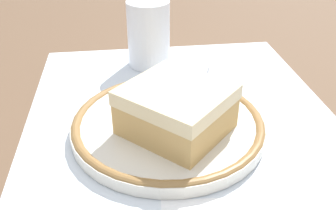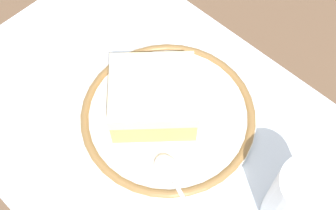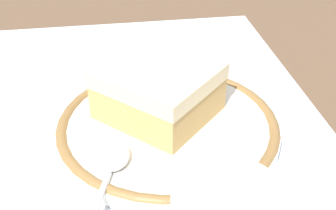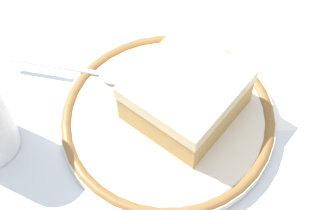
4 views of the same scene
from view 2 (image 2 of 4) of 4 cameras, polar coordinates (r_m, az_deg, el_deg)
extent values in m
plane|color=brown|center=(0.54, -2.87, -2.09)|extent=(2.40, 2.40, 0.00)
cube|color=silver|center=(0.54, -2.88, -2.05)|extent=(0.51, 0.36, 0.00)
cylinder|color=silver|center=(0.53, 0.00, -1.46)|extent=(0.21, 0.21, 0.01)
torus|color=olive|center=(0.53, 0.00, -1.27)|extent=(0.21, 0.21, 0.01)
cube|color=tan|center=(0.51, -1.59, 0.31)|extent=(0.13, 0.13, 0.03)
cube|color=beige|center=(0.49, -1.66, 1.80)|extent=(0.14, 0.14, 0.02)
ellipsoid|color=silver|center=(0.49, -0.18, -8.23)|extent=(0.04, 0.04, 0.01)
cylinder|color=white|center=(0.46, 16.79, -11.86)|extent=(0.06, 0.06, 0.09)
cylinder|color=#B7722D|center=(0.49, 15.84, -13.07)|extent=(0.05, 0.05, 0.03)
cube|color=white|center=(0.61, -12.88, 7.06)|extent=(0.13, 0.10, 0.00)
camera|label=1|loc=(0.61, -25.14, 33.74)|focal=40.53mm
camera|label=3|loc=(0.29, 49.41, -23.28)|focal=46.97mm
camera|label=4|loc=(0.47, 38.32, 46.84)|focal=53.10mm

